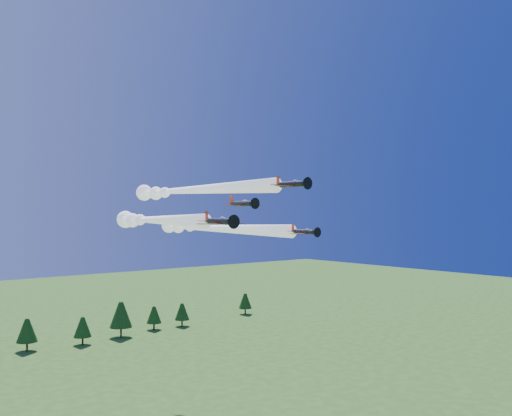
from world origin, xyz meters
TOP-DOWN VIEW (x-y plane):
  - plane_lead at (-0.94, 23.96)m, footprint 7.09×56.50m
  - plane_left at (-8.15, 25.45)m, footprint 8.22×43.29m
  - plane_right at (9.62, 31.63)m, footprint 6.50×55.66m
  - plane_slot at (0.13, 7.49)m, footprint 7.33×7.99m
  - treeline at (-5.17, 107.47)m, footprint 170.18×18.86m

SIDE VIEW (x-z plane):
  - treeline at x=-5.17m, z-range 0.48..12.45m
  - plane_right at x=9.62m, z-range 37.10..40.80m
  - plane_left at x=-8.15m, z-range 39.18..42.88m
  - plane_slot at x=0.13m, z-range 42.83..45.42m
  - plane_lead at x=-0.94m, z-range 45.25..48.95m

